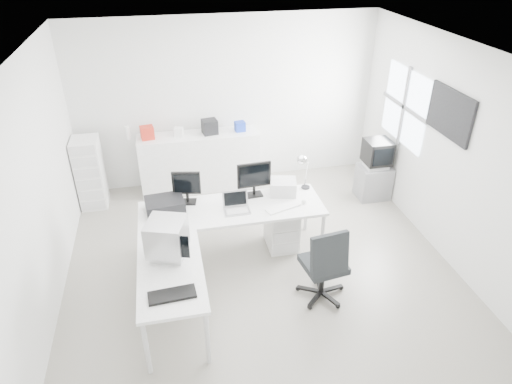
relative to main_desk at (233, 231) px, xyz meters
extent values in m
cube|color=#B1AF9F|center=(0.30, -0.29, -0.38)|extent=(5.00, 5.00, 0.01)
cube|color=white|center=(0.30, -0.29, 2.42)|extent=(5.00, 5.00, 0.01)
cube|color=silver|center=(0.30, 2.21, 1.02)|extent=(5.00, 0.02, 2.80)
cube|color=silver|center=(-2.20, -0.29, 1.02)|extent=(0.02, 5.00, 2.80)
cube|color=silver|center=(2.80, -0.29, 1.02)|extent=(0.02, 5.00, 2.80)
cube|color=white|center=(0.70, 0.05, -0.08)|extent=(0.40, 0.50, 0.60)
cube|color=black|center=(-0.85, 0.10, 0.46)|extent=(0.52, 0.42, 0.17)
cube|color=white|center=(0.65, -0.15, 0.39)|extent=(0.49, 0.29, 0.02)
sphere|color=white|center=(0.95, -0.10, 0.41)|extent=(0.06, 0.06, 0.06)
cube|color=silver|center=(0.75, 0.22, 0.47)|extent=(0.41, 0.37, 0.20)
cube|color=black|center=(-0.85, -1.50, 0.39)|extent=(0.49, 0.22, 0.03)
cube|color=slate|center=(2.52, 1.04, -0.10)|extent=(0.51, 0.42, 0.56)
cube|color=white|center=(-0.23, 1.95, 0.12)|extent=(1.97, 0.49, 0.99)
cube|color=red|center=(-1.03, 1.95, 0.71)|extent=(0.23, 0.21, 0.20)
cube|color=white|center=(-0.53, 1.95, 0.68)|extent=(0.17, 0.15, 0.14)
cube|color=black|center=(-0.03, 1.95, 0.73)|extent=(0.27, 0.25, 0.24)
cube|color=#1835AB|center=(0.47, 1.95, 0.69)|extent=(0.18, 0.16, 0.16)
cylinder|color=white|center=(-1.33, 1.99, 0.72)|extent=(0.07, 0.07, 0.22)
cube|color=white|center=(-1.98, 1.75, 0.20)|extent=(0.40, 0.48, 1.14)
camera|label=1|loc=(-0.74, -4.99, 3.56)|focal=32.00mm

